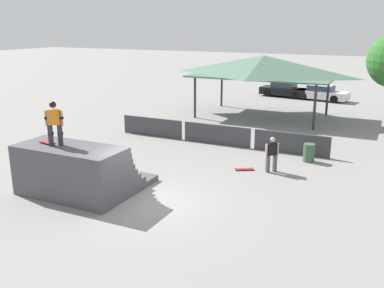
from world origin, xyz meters
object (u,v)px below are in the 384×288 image
object	(u,v)px
skateboard_on_deck	(48,143)
trash_bin	(309,153)
parked_car_white	(322,93)
bystander_walking	(272,153)
parked_car_black	(285,90)
skater_on_deck	(54,120)
skateboard_on_ground	(245,169)

from	to	relation	value
skateboard_on_deck	trash_bin	size ratio (longest dim) A/B	1.03
trash_bin	parked_car_white	bearing A→B (deg)	97.85
bystander_walking	parked_car_black	xyz separation A→B (m)	(-4.46, 19.95, -0.26)
parked_car_white	parked_car_black	bearing A→B (deg)	-178.19
skateboard_on_deck	trash_bin	distance (m)	11.53
skater_on_deck	skateboard_on_deck	xyz separation A→B (m)	(-0.42, 0.01, -0.88)
skater_on_deck	trash_bin	distance (m)	11.40
parked_car_white	skateboard_on_deck	bearing A→B (deg)	-92.85
parked_car_white	trash_bin	bearing A→B (deg)	-72.46
parked_car_black	parked_car_white	distance (m)	3.28
bystander_walking	parked_car_white	distance (m)	19.54
parked_car_black	parked_car_white	bearing A→B (deg)	0.08
skateboard_on_ground	parked_car_white	world-z (taller)	parked_car_white
skateboard_on_deck	bystander_walking	world-z (taller)	skateboard_on_deck
skater_on_deck	parked_car_black	xyz separation A→B (m)	(1.99, 25.89, -2.24)
skater_on_deck	trash_bin	size ratio (longest dim) A/B	1.92
skateboard_on_deck	parked_car_white	xyz separation A→B (m)	(5.66, 25.43, -1.36)
parked_car_white	skater_on_deck	bearing A→B (deg)	-91.94
skater_on_deck	trash_bin	xyz separation A→B (m)	(7.62, 8.12, -2.42)
skateboard_on_deck	bystander_walking	distance (m)	9.14
skateboard_on_deck	trash_bin	bearing A→B (deg)	55.99
skateboard_on_deck	skateboard_on_ground	bearing A→B (deg)	54.97
skater_on_deck	parked_car_white	distance (m)	26.07
skateboard_on_deck	parked_car_black	xyz separation A→B (m)	(2.41, 25.88, -1.36)
skateboard_on_deck	parked_car_black	world-z (taller)	skateboard_on_deck
bystander_walking	skateboard_on_ground	world-z (taller)	bystander_walking
skater_on_deck	parked_car_black	distance (m)	26.06
bystander_walking	skateboard_on_ground	bearing A→B (deg)	-27.36
skateboard_on_ground	parked_car_black	world-z (taller)	parked_car_black
skater_on_deck	bystander_walking	size ratio (longest dim) A/B	1.05
skateboard_on_ground	parked_car_black	xyz separation A→B (m)	(-3.37, 20.26, 0.54)
bystander_walking	parked_car_white	world-z (taller)	bystander_walking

